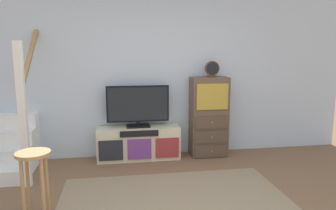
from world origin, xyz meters
The scene contains 8 objects.
back_wall centered at (0.00, 2.46, 1.35)m, with size 6.40×0.12×2.70m, color silver.
area_rug centered at (0.00, 0.60, 0.01)m, with size 2.60×1.80×0.01m, color #847056.
media_console centered at (-0.30, 2.19, 0.25)m, with size 1.28×0.38×0.51m.
television centered at (-0.30, 2.22, 0.85)m, with size 0.96×0.22×0.64m.
side_cabinet centered at (0.83, 2.20, 0.63)m, with size 0.58×0.38×1.27m.
desk_clock centered at (0.86, 2.19, 1.39)m, with size 0.23×0.08×0.25m.
staircase centered at (-2.24, 2.20, 0.37)m, with size 1.00×1.36×2.20m.
bar_stool_near centered at (-1.46, 0.59, 0.52)m, with size 0.34×0.34×0.69m.
Camera 1 is at (-0.62, -2.64, 1.70)m, focal length 34.24 mm.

